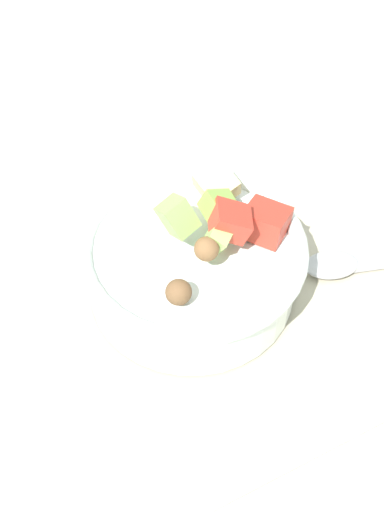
% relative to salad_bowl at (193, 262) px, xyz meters
% --- Properties ---
extents(ground_plane, '(2.40, 2.40, 0.00)m').
position_rel_salad_bowl_xyz_m(ground_plane, '(-0.01, 0.01, -0.05)').
color(ground_plane, silver).
extents(placemat, '(0.48, 0.38, 0.01)m').
position_rel_salad_bowl_xyz_m(placemat, '(-0.01, 0.01, -0.04)').
color(placemat, '#BCB299').
rests_on(placemat, ground_plane).
extents(salad_bowl, '(0.22, 0.22, 0.12)m').
position_rel_salad_bowl_xyz_m(salad_bowl, '(0.00, 0.00, 0.00)').
color(salad_bowl, white).
rests_on(salad_bowl, placemat).
extents(serving_spoon, '(0.22, 0.09, 0.01)m').
position_rel_salad_bowl_xyz_m(serving_spoon, '(-0.18, 0.06, -0.03)').
color(serving_spoon, '#B7B7BC').
rests_on(serving_spoon, placemat).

